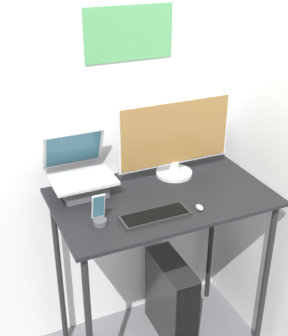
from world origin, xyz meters
TOP-DOWN VIEW (x-y plane):
  - wall_back at (-0.00, 0.75)m, footprint 6.00×0.06m
  - desk at (0.00, 0.33)m, footprint 1.12×0.66m
  - laptop at (-0.37, 0.53)m, footprint 0.32×0.31m
  - monitor at (0.16, 0.51)m, footprint 0.66×0.20m
  - keyboard at (-0.12, 0.16)m, footprint 0.34×0.12m
  - mouse at (0.11, 0.13)m, footprint 0.03×0.05m
  - cell_phone at (-0.38, 0.21)m, footprint 0.06×0.06m
  - computer_tower at (0.12, 0.42)m, footprint 0.16×0.43m

SIDE VIEW (x-z plane):
  - computer_tower at x=0.12m, z-range 0.00..0.55m
  - desk at x=0.00m, z-range 0.41..1.50m
  - keyboard at x=-0.12m, z-range 1.10..1.11m
  - mouse at x=0.11m, z-range 1.10..1.12m
  - cell_phone at x=-0.38m, z-range 1.06..1.22m
  - laptop at x=-0.37m, z-range 1.03..1.33m
  - wall_back at x=0.00m, z-range 0.00..2.60m
  - monitor at x=0.16m, z-range 1.09..1.53m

